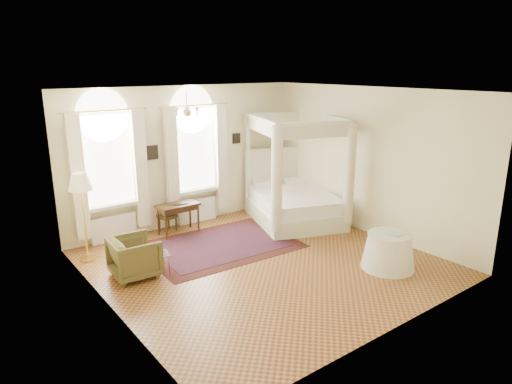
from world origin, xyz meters
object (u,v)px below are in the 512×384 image
nightstand (280,194)px  stool (167,217)px  floor_lamp (80,186)px  side_table (388,251)px  armchair (135,257)px  writing_desk (178,208)px  coffee_table (153,257)px  canopy_bed (295,198)px

nightstand → stool: 3.40m
floor_lamp → side_table: (4.46, -3.84, -1.18)m
stool → armchair: armchair is taller
writing_desk → floor_lamp: floor_lamp is taller
coffee_table → side_table: side_table is taller
writing_desk → stool: bearing=121.6°
armchair → floor_lamp: size_ratio=0.47×
canopy_bed → stool: size_ratio=6.65×
canopy_bed → armchair: bearing=-172.8°
writing_desk → stool: size_ratio=2.20×
nightstand → side_table: 4.42m
canopy_bed → armchair: size_ratio=3.47×
nightstand → floor_lamp: floor_lamp is taller
armchair → coffee_table: armchair is taller
side_table → stool: bearing=119.6°
coffee_table → stool: bearing=56.9°
nightstand → writing_desk: (-3.25, -0.25, 0.27)m
canopy_bed → side_table: 3.15m
canopy_bed → floor_lamp: canopy_bed is taller
writing_desk → side_table: 4.68m
armchair → side_table: armchair is taller
coffee_table → floor_lamp: (-0.77, 1.41, 1.16)m
writing_desk → armchair: bearing=-138.2°
canopy_bed → writing_desk: canopy_bed is taller
writing_desk → coffee_table: (-1.39, -1.65, -0.25)m
nightstand → floor_lamp: 5.55m
writing_desk → side_table: writing_desk is taller
stool → coffee_table: 2.26m
canopy_bed → nightstand: bearing=65.4°
canopy_bed → floor_lamp: bearing=171.5°
canopy_bed → armchair: canopy_bed is taller
writing_desk → nightstand: bearing=4.4°
writing_desk → coffee_table: bearing=-130.1°
writing_desk → side_table: size_ratio=0.94×
stool → coffee_table: bearing=-123.1°
armchair → side_table: (3.99, -2.56, -0.04)m
canopy_bed → writing_desk: bearing=160.5°
canopy_bed → stool: bearing=157.1°
canopy_bed → armchair: (-4.38, -0.55, -0.21)m
nightstand → writing_desk: size_ratio=0.70×
stool → armchair: size_ratio=0.52×
canopy_bed → writing_desk: (-2.70, 0.96, 0.02)m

